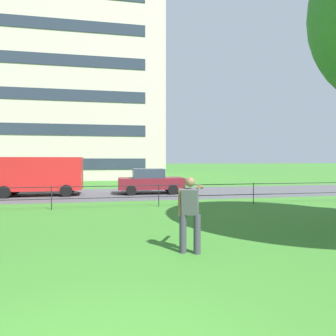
# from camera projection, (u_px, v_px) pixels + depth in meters

# --- Properties ---
(street_strip) EXTENTS (80.00, 6.63, 0.01)m
(street_strip) POSITION_uv_depth(u_px,v_px,m) (109.00, 194.00, 17.82)
(street_strip) COLOR #4C4C51
(street_strip) RESTS_ON ground
(park_fence) EXTENTS (31.76, 0.04, 1.00)m
(park_fence) POSITION_uv_depth(u_px,v_px,m) (107.00, 193.00, 12.62)
(park_fence) COLOR black
(park_fence) RESTS_ON ground
(person_thrower) EXTENTS (0.72, 0.72, 1.71)m
(person_thrower) POSITION_uv_depth(u_px,v_px,m) (190.00, 212.00, 6.55)
(person_thrower) COLOR #383842
(person_thrower) RESTS_ON ground
(panel_van_center) EXTENTS (5.06, 2.22, 2.24)m
(panel_van_center) POSITION_uv_depth(u_px,v_px,m) (38.00, 174.00, 17.02)
(panel_van_center) COLOR red
(panel_van_center) RESTS_ON ground
(car_maroon_far_left) EXTENTS (4.02, 1.85, 1.54)m
(car_maroon_far_left) POSITION_uv_depth(u_px,v_px,m) (150.00, 181.00, 18.08)
(car_maroon_far_left) COLOR maroon
(car_maroon_far_left) RESTS_ON ground
(apartment_building_background) EXTENTS (26.45, 13.65, 20.35)m
(apartment_building_background) POSITION_uv_depth(u_px,v_px,m) (45.00, 90.00, 34.04)
(apartment_building_background) COLOR beige
(apartment_building_background) RESTS_ON ground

